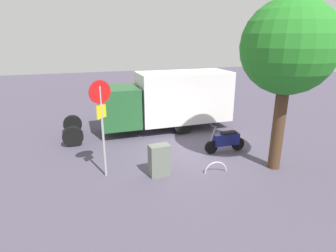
{
  "coord_description": "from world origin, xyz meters",
  "views": [
    {
      "loc": [
        4.35,
        9.68,
        4.65
      ],
      "look_at": [
        1.01,
        -0.34,
        1.25
      ],
      "focal_mm": 29.73,
      "sensor_mm": 36.0,
      "label": 1
    }
  ],
  "objects": [
    {
      "name": "utility_cabinet",
      "position": [
        1.86,
        1.24,
        0.56
      ],
      "size": [
        0.73,
        0.48,
        1.13
      ],
      "primitive_type": "cube",
      "rotation": [
        0.0,
        0.0,
        0.07
      ],
      "color": "slate",
      "rests_on": "ground"
    },
    {
      "name": "bike_rack_hoop",
      "position": [
        -0.11,
        1.7,
        0.0
      ],
      "size": [
        0.85,
        0.13,
        0.85
      ],
      "primitive_type": "torus",
      "rotation": [
        1.57,
        0.0,
        -0.1
      ],
      "color": "#B7B7BC",
      "rests_on": "ground"
    },
    {
      "name": "street_tree",
      "position": [
        -2.35,
        2.0,
        4.28
      ],
      "size": [
        3.13,
        3.13,
        5.9
      ],
      "color": "#47301E",
      "rests_on": "ground"
    },
    {
      "name": "ground_plane",
      "position": [
        0.0,
        0.0,
        0.0
      ],
      "size": [
        60.0,
        60.0,
        0.0
      ],
      "primitive_type": "plane",
      "color": "#4B4456"
    },
    {
      "name": "box_truck_near",
      "position": [
        0.03,
        -3.54,
        1.63
      ],
      "size": [
        8.4,
        2.21,
        2.96
      ],
      "rotation": [
        0.0,
        0.0,
        0.0
      ],
      "color": "black",
      "rests_on": "ground"
    },
    {
      "name": "motorcycle",
      "position": [
        -1.38,
        0.13,
        0.52
      ],
      "size": [
        1.81,
        0.55,
        1.2
      ],
      "rotation": [
        0.0,
        0.0,
        -0.03
      ],
      "color": "black",
      "rests_on": "ground"
    },
    {
      "name": "stop_sign",
      "position": [
        3.65,
        0.71,
        2.24
      ],
      "size": [
        0.71,
        0.33,
        3.35
      ],
      "color": "#9E9EA3",
      "rests_on": "ground"
    }
  ]
}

